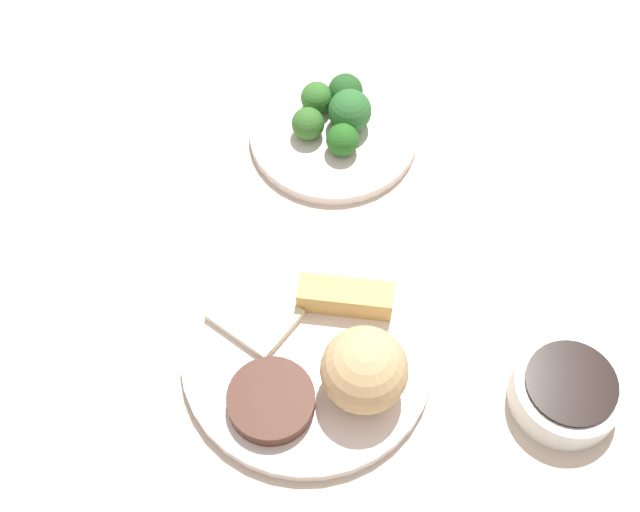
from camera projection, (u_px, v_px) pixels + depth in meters
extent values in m
cube|color=beige|center=(327.00, 315.00, 0.87)|extent=(2.20, 2.20, 0.02)
cylinder|color=white|center=(308.00, 355.00, 0.83)|extent=(0.25, 0.25, 0.02)
sphere|color=tan|center=(364.00, 370.00, 0.77)|extent=(0.08, 0.08, 0.08)
cube|color=tan|center=(345.00, 297.00, 0.84)|extent=(0.10, 0.06, 0.03)
cube|color=beige|center=(255.00, 315.00, 0.84)|extent=(0.09, 0.08, 0.01)
cylinder|color=#4A281C|center=(267.00, 399.00, 0.79)|extent=(0.08, 0.08, 0.02)
cylinder|color=white|center=(334.00, 133.00, 0.98)|extent=(0.20, 0.20, 0.01)
sphere|color=#386F2B|center=(308.00, 124.00, 0.95)|extent=(0.04, 0.04, 0.04)
sphere|color=#2F7033|center=(350.00, 111.00, 0.96)|extent=(0.05, 0.05, 0.05)
sphere|color=#266721|center=(343.00, 140.00, 0.94)|extent=(0.04, 0.04, 0.04)
sphere|color=#36742B|center=(317.00, 98.00, 0.97)|extent=(0.04, 0.04, 0.04)
sphere|color=#265926|center=(345.00, 91.00, 0.98)|extent=(0.04, 0.04, 0.04)
cylinder|color=white|center=(566.00, 392.00, 0.80)|extent=(0.11, 0.11, 0.04)
cylinder|color=black|center=(572.00, 383.00, 0.78)|extent=(0.09, 0.09, 0.00)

